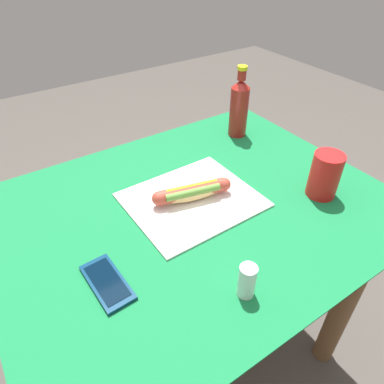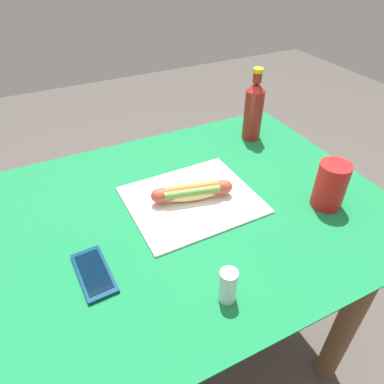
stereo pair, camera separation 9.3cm
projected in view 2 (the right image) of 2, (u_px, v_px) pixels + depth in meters
ground_plane at (193, 348)px, 1.38m from camera, size 6.00×6.00×0.00m
dining_table at (194, 245)px, 1.02m from camera, size 1.02×0.81×0.73m
paper_wrapper at (192, 200)px, 0.95m from camera, size 0.34×0.29×0.01m
hot_dog at (192, 192)px, 0.93m from camera, size 0.22×0.08×0.05m
cell_phone at (94, 273)px, 0.75m from camera, size 0.07×0.15×0.01m
soda_bottle at (254, 110)px, 1.16m from camera, size 0.06×0.06×0.24m
drinking_cup at (331, 185)px, 0.90m from camera, size 0.08×0.08×0.13m
salt_shaker at (228, 286)px, 0.68m from camera, size 0.04×0.04×0.08m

